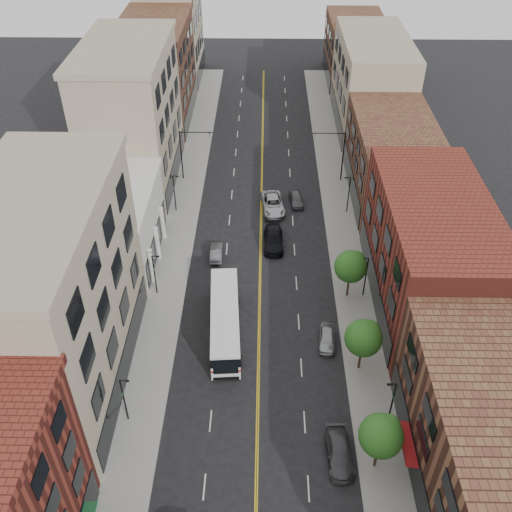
# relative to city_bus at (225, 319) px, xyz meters

# --- Properties ---
(sidewalk_left) EXTENTS (4.00, 110.00, 0.15)m
(sidewalk_left) POSITION_rel_city_bus_xyz_m (-6.67, 16.64, -1.77)
(sidewalk_left) COLOR gray
(sidewalk_left) RESTS_ON ground
(sidewalk_right) EXTENTS (4.00, 110.00, 0.15)m
(sidewalk_right) POSITION_rel_city_bus_xyz_m (13.33, 16.64, -1.77)
(sidewalk_right) COLOR gray
(sidewalk_right) RESTS_ON ground
(bldg_l_tanoffice) EXTENTS (10.00, 22.00, 18.00)m
(bldg_l_tanoffice) POSITION_rel_city_bus_xyz_m (-13.67, -5.36, 7.15)
(bldg_l_tanoffice) COLOR gray
(bldg_l_tanoffice) RESTS_ON ground
(bldg_l_white) EXTENTS (10.00, 14.00, 8.00)m
(bldg_l_white) POSITION_rel_city_bus_xyz_m (-13.67, 12.64, 2.15)
(bldg_l_white) COLOR silver
(bldg_l_white) RESTS_ON ground
(bldg_l_far_a) EXTENTS (10.00, 20.00, 18.00)m
(bldg_l_far_a) POSITION_rel_city_bus_xyz_m (-13.67, 29.64, 7.15)
(bldg_l_far_a) COLOR gray
(bldg_l_far_a) RESTS_ON ground
(bldg_l_far_b) EXTENTS (10.00, 20.00, 15.00)m
(bldg_l_far_b) POSITION_rel_city_bus_xyz_m (-13.67, 49.64, 5.65)
(bldg_l_far_b) COLOR brown
(bldg_l_far_b) RESTS_ON ground
(bldg_l_far_c) EXTENTS (10.00, 16.00, 20.00)m
(bldg_l_far_c) POSITION_rel_city_bus_xyz_m (-13.67, 67.64, 8.15)
(bldg_l_far_c) COLOR gray
(bldg_l_far_c) RESTS_ON ground
(bldg_r_near) EXTENTS (10.00, 26.00, 10.00)m
(bldg_r_near) POSITION_rel_city_bus_xyz_m (20.33, -18.36, 3.15)
(bldg_r_near) COLOR brown
(bldg_r_near) RESTS_ON ground
(bldg_r_mid) EXTENTS (10.00, 22.00, 12.00)m
(bldg_r_mid) POSITION_rel_city_bus_xyz_m (20.33, 5.64, 4.15)
(bldg_r_mid) COLOR maroon
(bldg_r_mid) RESTS_ON ground
(bldg_r_far_a) EXTENTS (10.00, 20.00, 10.00)m
(bldg_r_far_a) POSITION_rel_city_bus_xyz_m (20.33, 26.64, 3.15)
(bldg_r_far_a) COLOR brown
(bldg_r_far_a) RESTS_ON ground
(bldg_r_far_b) EXTENTS (10.00, 22.00, 14.00)m
(bldg_r_far_b) POSITION_rel_city_bus_xyz_m (20.33, 47.64, 5.15)
(bldg_r_far_b) COLOR gray
(bldg_r_far_b) RESTS_ON ground
(bldg_r_far_c) EXTENTS (10.00, 18.00, 11.00)m
(bldg_r_far_c) POSITION_rel_city_bus_xyz_m (20.33, 67.64, 3.65)
(bldg_r_far_c) COLOR brown
(bldg_r_far_c) RESTS_ON ground
(tree_r_1) EXTENTS (3.40, 3.40, 5.59)m
(tree_r_1) POSITION_rel_city_bus_xyz_m (12.72, -14.29, 2.28)
(tree_r_1) COLOR black
(tree_r_1) RESTS_ON sidewalk_right
(tree_r_2) EXTENTS (3.40, 3.40, 5.59)m
(tree_r_2) POSITION_rel_city_bus_xyz_m (12.72, -4.29, 2.28)
(tree_r_2) COLOR black
(tree_r_2) RESTS_ON sidewalk_right
(tree_r_3) EXTENTS (3.40, 3.40, 5.59)m
(tree_r_3) POSITION_rel_city_bus_xyz_m (12.72, 5.71, 2.28)
(tree_r_3) COLOR black
(tree_r_3) RESTS_ON sidewalk_right
(lamp_l_1) EXTENTS (0.81, 0.55, 5.05)m
(lamp_l_1) POSITION_rel_city_bus_xyz_m (-7.62, -10.36, 1.12)
(lamp_l_1) COLOR black
(lamp_l_1) RESTS_ON sidewalk_left
(lamp_l_2) EXTENTS (0.81, 0.55, 5.05)m
(lamp_l_2) POSITION_rel_city_bus_xyz_m (-7.62, 5.64, 1.12)
(lamp_l_2) COLOR black
(lamp_l_2) RESTS_ON sidewalk_left
(lamp_l_3) EXTENTS (0.81, 0.55, 5.05)m
(lamp_l_3) POSITION_rel_city_bus_xyz_m (-7.62, 21.64, 1.12)
(lamp_l_3) COLOR black
(lamp_l_3) RESTS_ON sidewalk_left
(lamp_r_1) EXTENTS (0.81, 0.55, 5.05)m
(lamp_r_1) POSITION_rel_city_bus_xyz_m (14.28, -10.36, 1.12)
(lamp_r_1) COLOR black
(lamp_r_1) RESTS_ON sidewalk_right
(lamp_r_2) EXTENTS (0.81, 0.55, 5.05)m
(lamp_r_2) POSITION_rel_city_bus_xyz_m (14.28, 5.64, 1.12)
(lamp_r_2) COLOR black
(lamp_r_2) RESTS_ON sidewalk_right
(lamp_r_3) EXTENTS (0.81, 0.55, 5.05)m
(lamp_r_3) POSITION_rel_city_bus_xyz_m (14.28, 21.64, 1.12)
(lamp_r_3) COLOR black
(lamp_r_3) RESTS_ON sidewalk_right
(signal_mast_left) EXTENTS (4.49, 0.18, 7.20)m
(signal_mast_left) POSITION_rel_city_bus_xyz_m (-6.94, 29.64, 2.80)
(signal_mast_left) COLOR black
(signal_mast_left) RESTS_ON sidewalk_left
(signal_mast_right) EXTENTS (4.49, 0.18, 7.20)m
(signal_mast_right) POSITION_rel_city_bus_xyz_m (13.60, 29.64, 2.80)
(signal_mast_right) COLOR black
(signal_mast_right) RESTS_ON sidewalk_right
(city_bus) EXTENTS (3.63, 12.53, 3.18)m
(city_bus) POSITION_rel_city_bus_xyz_m (0.00, 0.00, 0.00)
(city_bus) COLOR silver
(city_bus) RESTS_ON ground
(car_parked_mid) EXTENTS (2.24, 4.99, 1.42)m
(car_parked_mid) POSITION_rel_city_bus_xyz_m (9.89, -13.73, -1.14)
(car_parked_mid) COLOR #424145
(car_parked_mid) RESTS_ON ground
(car_parked_far) EXTENTS (1.92, 4.05, 1.34)m
(car_parked_far) POSITION_rel_city_bus_xyz_m (9.93, -1.21, -1.18)
(car_parked_far) COLOR #9DA0A4
(car_parked_far) RESTS_ON ground
(car_lane_behind) EXTENTS (1.47, 3.90, 1.27)m
(car_lane_behind) POSITION_rel_city_bus_xyz_m (-1.76, 12.14, -1.21)
(car_lane_behind) COLOR #57565B
(car_lane_behind) RESTS_ON ground
(car_lane_a) EXTENTS (2.39, 5.70, 1.64)m
(car_lane_a) POSITION_rel_city_bus_xyz_m (4.83, 14.51, -1.03)
(car_lane_a) COLOR black
(car_lane_a) RESTS_ON ground
(car_lane_b) EXTENTS (3.40, 6.22, 1.65)m
(car_lane_b) POSITION_rel_city_bus_xyz_m (4.83, 22.19, -1.02)
(car_lane_b) COLOR silver
(car_lane_b) RESTS_ON ground
(car_lane_c) EXTENTS (2.11, 4.25, 1.39)m
(car_lane_c) POSITION_rel_city_bus_xyz_m (7.89, 23.64, -1.15)
(car_lane_c) COLOR #4D4C51
(car_lane_c) RESTS_ON ground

